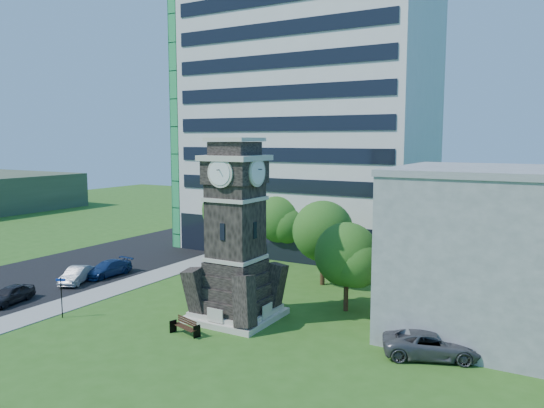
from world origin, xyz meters
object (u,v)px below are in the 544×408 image
Objects in this scene: car_east_lot at (432,344)px; car_street_south at (10,295)px; street_sign at (61,293)px; clock_tower at (236,242)px; car_street_north at (108,269)px; park_bench at (186,326)px; car_street_mid at (77,275)px.

car_street_south is at bearing 79.24° from car_east_lot.
car_street_south is at bearing 153.12° from street_sign.
car_street_south is 30.01m from car_east_lot.
clock_tower is 4.34× the size of street_sign.
car_east_lot is at bearing -0.10° from clock_tower.
street_sign is (6.02, -0.23, 1.09)m from car_street_south.
car_street_north is at bearing 167.30° from clock_tower.
clock_tower reaches higher than street_sign.
car_street_north is at bearing 76.02° from car_street_south.
clock_tower is 17.92m from car_street_south.
car_street_south is 1.96× the size of park_bench.
clock_tower is at bearing -27.05° from car_street_mid.
car_east_lot is at bearing 32.84° from park_bench.
car_street_mid is at bearing 80.20° from car_street_south.
clock_tower is 13.86m from car_east_lot.
clock_tower is 17.19m from car_street_north.
car_street_north is 17.01m from park_bench.
clock_tower reaches higher than car_street_north.
car_street_mid is 29.80m from car_east_lot.
car_street_south is at bearing -161.05° from clock_tower.
street_sign is (6.33, -6.53, 1.08)m from car_street_mid.
clock_tower reaches higher than car_east_lot.
clock_tower is 17.33m from car_street_mid.
clock_tower is 12.41m from street_sign.
car_street_south is 0.95× the size of car_street_mid.
clock_tower is at bearing -10.21° from car_street_north.
car_street_mid is 3.01m from car_street_north.
street_sign is (-10.36, -5.85, -3.52)m from clock_tower.
car_street_north reaches higher than park_bench.
park_bench is 0.71× the size of street_sign.
street_sign is (5.80, -9.49, 1.08)m from car_street_north.
car_street_south is at bearing -157.90° from park_bench.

